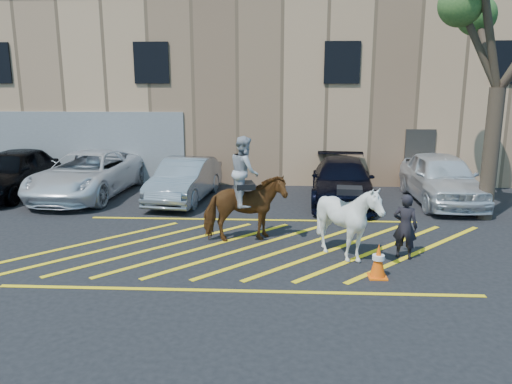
{
  "coord_description": "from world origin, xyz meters",
  "views": [
    {
      "loc": [
        0.82,
        -11.82,
        4.06
      ],
      "look_at": [
        0.21,
        0.2,
        1.3
      ],
      "focal_mm": 35.0,
      "sensor_mm": 36.0,
      "label": 1
    }
  ],
  "objects_px": {
    "handler": "(405,226)",
    "saddled_white": "(348,221)",
    "car_blue_suv": "(342,181)",
    "car_white_suv": "(441,178)",
    "tree": "(505,16)",
    "mounted_bay": "(245,200)",
    "car_white_pickup": "(88,174)",
    "traffic_cone": "(378,261)",
    "car_silver_sedan": "(185,180)",
    "car_black_suv": "(12,172)"
  },
  "relations": [
    {
      "from": "car_blue_suv",
      "to": "car_black_suv",
      "type": "bearing_deg",
      "value": -178.05
    },
    {
      "from": "car_black_suv",
      "to": "traffic_cone",
      "type": "distance_m",
      "value": 13.46
    },
    {
      "from": "car_white_pickup",
      "to": "car_blue_suv",
      "type": "xyz_separation_m",
      "value": [
        8.78,
        -0.48,
        -0.06
      ]
    },
    {
      "from": "mounted_bay",
      "to": "tree",
      "type": "bearing_deg",
      "value": 19.5
    },
    {
      "from": "mounted_bay",
      "to": "car_black_suv",
      "type": "bearing_deg",
      "value": 151.05
    },
    {
      "from": "car_black_suv",
      "to": "car_silver_sedan",
      "type": "bearing_deg",
      "value": -3.54
    },
    {
      "from": "car_white_pickup",
      "to": "car_silver_sedan",
      "type": "xyz_separation_m",
      "value": [
        3.52,
        -0.47,
        -0.07
      ]
    },
    {
      "from": "car_blue_suv",
      "to": "tree",
      "type": "xyz_separation_m",
      "value": [
        3.98,
        -1.78,
        4.98
      ]
    },
    {
      "from": "handler",
      "to": "tree",
      "type": "height_order",
      "value": "tree"
    },
    {
      "from": "car_white_suv",
      "to": "traffic_cone",
      "type": "relative_size",
      "value": 6.62
    },
    {
      "from": "car_silver_sedan",
      "to": "car_white_suv",
      "type": "relative_size",
      "value": 0.89
    },
    {
      "from": "car_white_suv",
      "to": "car_black_suv",
      "type": "bearing_deg",
      "value": 178.6
    },
    {
      "from": "car_black_suv",
      "to": "car_blue_suv",
      "type": "xyz_separation_m",
      "value": [
        11.51,
        -0.51,
        -0.11
      ]
    },
    {
      "from": "car_white_suv",
      "to": "handler",
      "type": "xyz_separation_m",
      "value": [
        -2.47,
        -5.42,
        -0.07
      ]
    },
    {
      "from": "mounted_bay",
      "to": "car_white_suv",
      "type": "bearing_deg",
      "value": 35.29
    },
    {
      "from": "car_blue_suv",
      "to": "car_white_suv",
      "type": "distance_m",
      "value": 3.29
    },
    {
      "from": "car_black_suv",
      "to": "traffic_cone",
      "type": "relative_size",
      "value": 6.61
    },
    {
      "from": "car_silver_sedan",
      "to": "saddled_white",
      "type": "distance_m",
      "value": 7.21
    },
    {
      "from": "car_blue_suv",
      "to": "traffic_cone",
      "type": "bearing_deg",
      "value": -85.52
    },
    {
      "from": "handler",
      "to": "saddled_white",
      "type": "xyz_separation_m",
      "value": [
        -1.32,
        -0.16,
        0.16
      ]
    },
    {
      "from": "car_white_pickup",
      "to": "handler",
      "type": "relative_size",
      "value": 3.7
    },
    {
      "from": "car_white_pickup",
      "to": "car_blue_suv",
      "type": "bearing_deg",
      "value": 1.41
    },
    {
      "from": "car_blue_suv",
      "to": "saddled_white",
      "type": "bearing_deg",
      "value": -90.86
    },
    {
      "from": "car_white_suv",
      "to": "saddled_white",
      "type": "bearing_deg",
      "value": -124.24
    },
    {
      "from": "car_white_suv",
      "to": "handler",
      "type": "distance_m",
      "value": 5.95
    },
    {
      "from": "tree",
      "to": "saddled_white",
      "type": "bearing_deg",
      "value": -141.0
    },
    {
      "from": "car_white_suv",
      "to": "mounted_bay",
      "type": "distance_m",
      "value": 7.62
    },
    {
      "from": "car_white_suv",
      "to": "saddled_white",
      "type": "distance_m",
      "value": 6.75
    },
    {
      "from": "car_white_suv",
      "to": "tree",
      "type": "xyz_separation_m",
      "value": [
        0.69,
        -1.95,
        4.87
      ]
    },
    {
      "from": "car_white_pickup",
      "to": "tree",
      "type": "distance_m",
      "value": 13.86
    },
    {
      "from": "car_black_suv",
      "to": "car_blue_suv",
      "type": "height_order",
      "value": "car_black_suv"
    },
    {
      "from": "car_silver_sedan",
      "to": "handler",
      "type": "distance_m",
      "value": 8.03
    },
    {
      "from": "car_black_suv",
      "to": "traffic_cone",
      "type": "bearing_deg",
      "value": -30.07
    },
    {
      "from": "car_white_pickup",
      "to": "traffic_cone",
      "type": "relative_size",
      "value": 7.64
    },
    {
      "from": "car_black_suv",
      "to": "car_white_pickup",
      "type": "bearing_deg",
      "value": 0.39
    },
    {
      "from": "car_blue_suv",
      "to": "mounted_bay",
      "type": "xyz_separation_m",
      "value": [
        -2.94,
        -4.23,
        0.37
      ]
    },
    {
      "from": "car_black_suv",
      "to": "saddled_white",
      "type": "bearing_deg",
      "value": -27.17
    },
    {
      "from": "car_white_suv",
      "to": "traffic_cone",
      "type": "bearing_deg",
      "value": -116.43
    },
    {
      "from": "car_white_suv",
      "to": "saddled_white",
      "type": "height_order",
      "value": "saddled_white"
    },
    {
      "from": "saddled_white",
      "to": "tree",
      "type": "height_order",
      "value": "tree"
    },
    {
      "from": "traffic_cone",
      "to": "tree",
      "type": "relative_size",
      "value": 0.1
    },
    {
      "from": "saddled_white",
      "to": "traffic_cone",
      "type": "xyz_separation_m",
      "value": [
        0.51,
        -1.04,
        -0.55
      ]
    },
    {
      "from": "traffic_cone",
      "to": "tree",
      "type": "distance_m",
      "value": 8.13
    },
    {
      "from": "car_black_suv",
      "to": "car_silver_sedan",
      "type": "height_order",
      "value": "car_black_suv"
    },
    {
      "from": "car_blue_suv",
      "to": "tree",
      "type": "distance_m",
      "value": 6.62
    },
    {
      "from": "handler",
      "to": "saddled_white",
      "type": "height_order",
      "value": "saddled_white"
    },
    {
      "from": "car_silver_sedan",
      "to": "mounted_bay",
      "type": "xyz_separation_m",
      "value": [
        2.33,
        -4.23,
        0.38
      ]
    },
    {
      "from": "car_silver_sedan",
      "to": "traffic_cone",
      "type": "distance_m",
      "value": 8.34
    },
    {
      "from": "car_blue_suv",
      "to": "car_white_suv",
      "type": "bearing_deg",
      "value": 7.47
    },
    {
      "from": "car_blue_suv",
      "to": "mounted_bay",
      "type": "relative_size",
      "value": 1.83
    }
  ]
}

